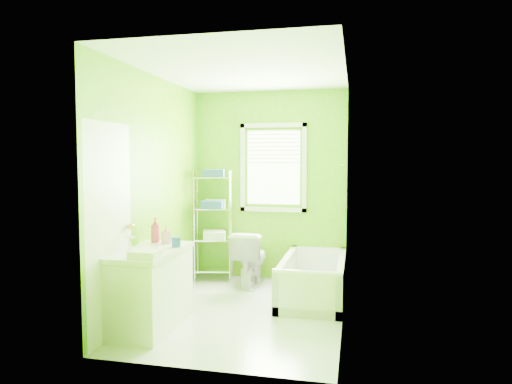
% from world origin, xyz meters
% --- Properties ---
extents(ground, '(2.90, 2.90, 0.00)m').
position_xyz_m(ground, '(0.00, 0.00, 0.00)').
color(ground, silver).
rests_on(ground, ground).
extents(room_envelope, '(2.14, 2.94, 2.62)m').
position_xyz_m(room_envelope, '(0.00, 0.00, 1.55)').
color(room_envelope, '#5EAB08').
rests_on(room_envelope, ground).
extents(window, '(0.92, 0.05, 1.22)m').
position_xyz_m(window, '(0.05, 1.42, 1.61)').
color(window, white).
rests_on(window, ground).
extents(door, '(0.09, 0.80, 2.00)m').
position_xyz_m(door, '(-1.04, -1.00, 1.00)').
color(door, white).
rests_on(door, ground).
extents(right_wall_decor, '(0.04, 1.48, 1.17)m').
position_xyz_m(right_wall_decor, '(1.04, -0.02, 1.32)').
color(right_wall_decor, '#45081C').
rests_on(right_wall_decor, ground).
extents(bathtub, '(0.73, 1.57, 0.51)m').
position_xyz_m(bathtub, '(0.68, 0.65, 0.16)').
color(bathtub, white).
rests_on(bathtub, ground).
extents(toilet, '(0.42, 0.72, 0.73)m').
position_xyz_m(toilet, '(-0.18, 1.02, 0.36)').
color(toilet, white).
rests_on(toilet, ground).
extents(vanity, '(0.53, 1.03, 1.04)m').
position_xyz_m(vanity, '(-0.80, -0.67, 0.42)').
color(vanity, white).
rests_on(vanity, ground).
extents(wire_shelf_unit, '(0.56, 0.46, 1.53)m').
position_xyz_m(wire_shelf_unit, '(-0.73, 1.19, 0.93)').
color(wire_shelf_unit, silver).
rests_on(wire_shelf_unit, ground).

